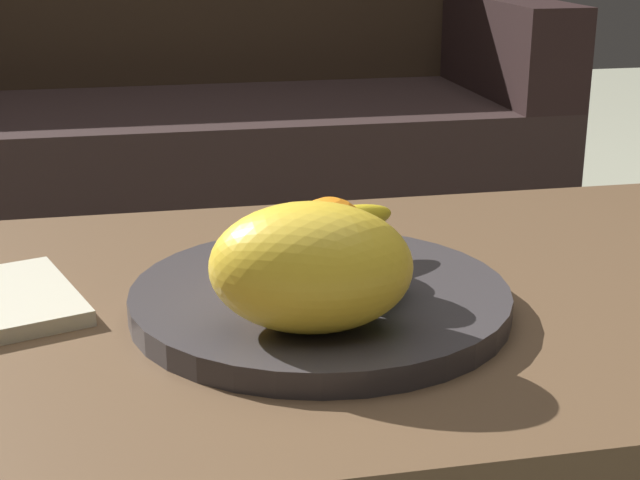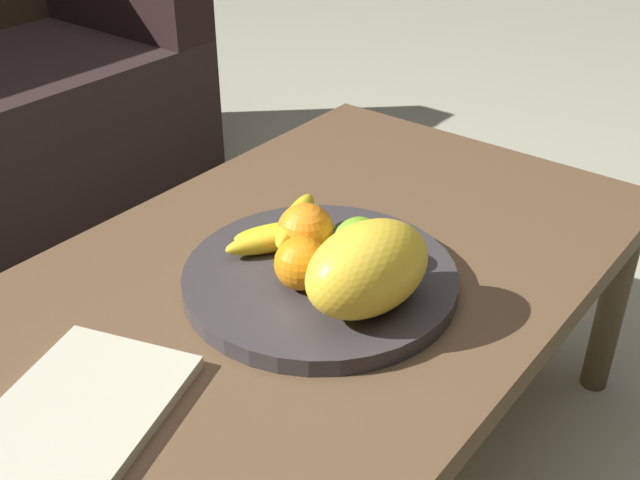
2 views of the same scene
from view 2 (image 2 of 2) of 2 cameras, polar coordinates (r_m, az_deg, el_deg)
The scene contains 8 objects.
coffee_table at distance 1.08m, azimuth -3.07°, elevation -5.51°, with size 1.24×0.68×0.42m.
fruit_bowl at distance 1.06m, azimuth -0.00°, elevation -2.89°, with size 0.38×0.38×0.03m, color #383435.
melon_large_front at distance 0.95m, azimuth 3.58°, elevation -2.12°, with size 0.18×0.12×0.12m, color yellow.
orange_front at distance 1.07m, azimuth -1.24°, elevation 0.70°, with size 0.08×0.08×0.08m, color orange.
orange_left at distance 1.00m, azimuth -1.37°, elevation -1.72°, with size 0.07×0.07×0.07m, color orange.
apple_front at distance 1.04m, azimuth 2.94°, elevation -0.26°, with size 0.07×0.07×0.07m, color #6EAA28.
banana_bunch at distance 1.09m, azimuth -2.57°, elevation 0.67°, with size 0.17×0.12×0.06m.
magazine at distance 0.90m, azimuth -17.55°, elevation -12.22°, with size 0.25×0.18×0.02m, color beige.
Camera 2 is at (-0.65, -0.58, 1.03)m, focal length 43.07 mm.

